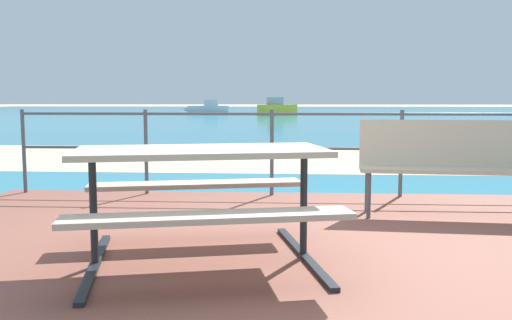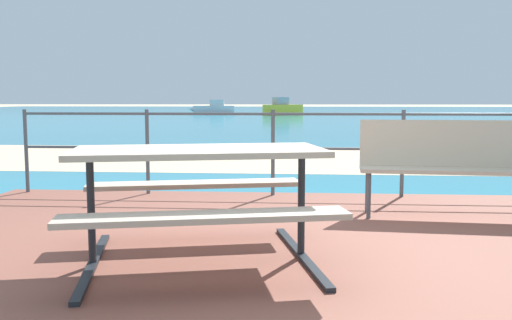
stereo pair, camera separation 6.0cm
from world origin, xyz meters
name	(u,v)px [view 1 (the left image)]	position (x,y,z in m)	size (l,w,h in m)	color
ground_plane	(261,259)	(0.00, 0.00, 0.00)	(240.00, 240.00, 0.00)	beige
patio_paving	(261,255)	(0.00, 0.00, 0.03)	(6.40, 5.20, 0.06)	brown
sea_water	(288,114)	(0.00, 40.00, 0.01)	(90.00, 90.00, 0.01)	teal
beach_strip	(280,158)	(0.00, 7.09, 0.01)	(54.00, 4.94, 0.01)	beige
picnic_table	(202,176)	(-0.39, -0.28, 0.65)	(1.96, 1.84, 0.78)	tan
park_bench	(447,159)	(1.70, 1.39, 0.61)	(1.67, 0.55, 0.91)	#BCAD93
railing_fence	(272,141)	(0.00, 2.42, 0.69)	(5.94, 0.04, 0.99)	#4C5156
boat_near	(279,109)	(-0.64, 36.83, 0.48)	(3.21, 3.02, 1.30)	yellow
boat_mid	(208,108)	(-7.10, 45.12, 0.41)	(4.17, 1.67, 1.12)	silver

